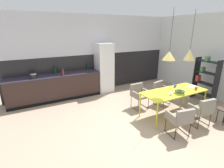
# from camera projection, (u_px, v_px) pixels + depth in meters

# --- Properties ---
(ground_plane) EXTENTS (8.99, 8.99, 0.00)m
(ground_plane) POSITION_uv_depth(u_px,v_px,m) (143.00, 124.00, 4.49)
(ground_plane) COLOR tan
(back_wall_splashback_dark) EXTENTS (6.92, 0.12, 1.49)m
(back_wall_splashback_dark) POSITION_uv_depth(u_px,v_px,m) (96.00, 72.00, 6.92)
(back_wall_splashback_dark) COLOR black
(back_wall_splashback_dark) RESTS_ON ground
(back_wall_panel_upper) EXTENTS (6.92, 0.12, 1.49)m
(back_wall_panel_upper) POSITION_uv_depth(u_px,v_px,m) (95.00, 35.00, 6.45)
(back_wall_panel_upper) COLOR silver
(back_wall_panel_upper) RESTS_ON back_wall_splashback_dark
(kitchen_counter) EXTENTS (3.19, 0.63, 0.92)m
(kitchen_counter) POSITION_uv_depth(u_px,v_px,m) (56.00, 87.00, 5.94)
(kitchen_counter) COLOR #33231E
(kitchen_counter) RESTS_ON ground
(refrigerator_column) EXTENTS (0.62, 0.60, 1.93)m
(refrigerator_column) POSITION_uv_depth(u_px,v_px,m) (104.00, 68.00, 6.63)
(refrigerator_column) COLOR silver
(refrigerator_column) RESTS_ON ground
(dining_table) EXTENTS (1.94, 0.78, 0.75)m
(dining_table) POSITION_uv_depth(u_px,v_px,m) (174.00, 92.00, 4.76)
(dining_table) COLOR yellow
(dining_table) RESTS_ON ground
(armchair_facing_counter) EXTENTS (0.50, 0.48, 0.77)m
(armchair_facing_counter) POSITION_uv_depth(u_px,v_px,m) (139.00, 92.00, 5.32)
(armchair_facing_counter) COLOR gray
(armchair_facing_counter) RESTS_ON ground
(armchair_by_stool) EXTENTS (0.56, 0.55, 0.74)m
(armchair_by_stool) POSITION_uv_depth(u_px,v_px,m) (181.00, 117.00, 3.85)
(armchair_by_stool) COLOR gray
(armchair_by_stool) RESTS_ON ground
(armchair_far_side) EXTENTS (0.57, 0.56, 0.76)m
(armchair_far_side) POSITION_uv_depth(u_px,v_px,m) (161.00, 90.00, 5.58)
(armchair_far_side) COLOR gray
(armchair_far_side) RESTS_ON ground
(armchair_head_of_table) EXTENTS (0.53, 0.52, 0.78)m
(armchair_head_of_table) POSITION_uv_depth(u_px,v_px,m) (203.00, 108.00, 4.27)
(armchair_head_of_table) COLOR gray
(armchair_head_of_table) RESTS_ON ground
(fruit_bowl) EXTENTS (0.27, 0.27, 0.07)m
(fruit_bowl) POSITION_uv_depth(u_px,v_px,m) (180.00, 91.00, 4.60)
(fruit_bowl) COLOR #4C704C
(fruit_bowl) RESTS_ON dining_table
(open_book) EXTENTS (0.30, 0.23, 0.02)m
(open_book) POSITION_uv_depth(u_px,v_px,m) (192.00, 86.00, 5.12)
(open_book) COLOR white
(open_book) RESTS_ON dining_table
(mug_short_terracotta) EXTENTS (0.12, 0.08, 0.08)m
(mug_short_terracotta) POSITION_uv_depth(u_px,v_px,m) (171.00, 94.00, 4.43)
(mug_short_terracotta) COLOR white
(mug_short_terracotta) RESTS_ON dining_table
(mug_tall_blue) EXTENTS (0.12, 0.07, 0.09)m
(mug_tall_blue) POSITION_uv_depth(u_px,v_px,m) (175.00, 86.00, 5.04)
(mug_tall_blue) COLOR #335B93
(mug_tall_blue) RESTS_ON dining_table
(mug_dark_espresso) EXTENTS (0.11, 0.07, 0.09)m
(mug_dark_espresso) POSITION_uv_depth(u_px,v_px,m) (196.00, 88.00, 4.82)
(mug_dark_espresso) COLOR #B23D33
(mug_dark_espresso) RESTS_ON dining_table
(cooking_pot) EXTENTS (0.20, 0.20, 0.17)m
(cooking_pot) POSITION_uv_depth(u_px,v_px,m) (34.00, 76.00, 5.37)
(cooking_pot) COLOR black
(cooking_pot) RESTS_ON kitchen_counter
(bottle_oil_tall) EXTENTS (0.07, 0.07, 0.26)m
(bottle_oil_tall) POSITION_uv_depth(u_px,v_px,m) (88.00, 67.00, 6.54)
(bottle_oil_tall) COLOR #0F3319
(bottle_oil_tall) RESTS_ON kitchen_counter
(bottle_wine_green) EXTENTS (0.07, 0.07, 0.24)m
(bottle_wine_green) POSITION_uv_depth(u_px,v_px,m) (63.00, 73.00, 5.72)
(bottle_wine_green) COLOR maroon
(bottle_wine_green) RESTS_ON kitchen_counter
(bottle_vinegar_dark) EXTENTS (0.07, 0.07, 0.30)m
(bottle_vinegar_dark) POSITION_uv_depth(u_px,v_px,m) (55.00, 70.00, 5.95)
(bottle_vinegar_dark) COLOR #0F3319
(bottle_vinegar_dark) RESTS_ON kitchen_counter
(side_stool) EXTENTS (0.31, 0.31, 0.44)m
(side_stool) POSITION_uv_depth(u_px,v_px,m) (223.00, 110.00, 4.39)
(side_stool) COLOR #382B21
(side_stool) RESTS_ON ground
(open_shelf_unit) EXTENTS (0.30, 0.79, 1.56)m
(open_shelf_unit) POSITION_uv_depth(u_px,v_px,m) (205.00, 78.00, 5.77)
(open_shelf_unit) COLOR black
(open_shelf_unit) RESTS_ON ground
(pendant_lamp_over_table_near) EXTENTS (0.33, 0.33, 1.25)m
(pendant_lamp_over_table_near) POSITION_uv_depth(u_px,v_px,m) (169.00, 56.00, 4.23)
(pendant_lamp_over_table_near) COLOR black
(pendant_lamp_over_table_far) EXTENTS (0.30, 0.30, 1.32)m
(pendant_lamp_over_table_far) POSITION_uv_depth(u_px,v_px,m) (189.00, 55.00, 4.58)
(pendant_lamp_over_table_far) COLOR black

